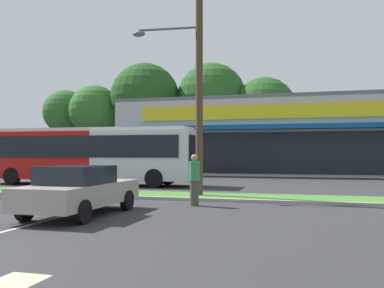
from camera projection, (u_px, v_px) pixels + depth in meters
grass_median at (135, 194)px, 18.49m from camera, size 56.00×2.20×0.12m
curb_lip at (123, 197)px, 17.32m from camera, size 56.00×0.24×0.12m
parking_stripe_2 at (17, 228)px, 10.54m from camera, size 0.12×4.80×0.01m
storefront_building at (274, 138)px, 38.88m from camera, size 25.66×13.81×6.40m
tree_far_left at (65, 112)px, 54.76m from camera, size 5.61×5.61×9.87m
tree_left at (95, 111)px, 52.45m from camera, size 6.20×6.20×10.09m
tree_mid_left at (145, 98)px, 51.69m from camera, size 8.28×8.28×12.61m
tree_mid at (212, 97)px, 51.62m from camera, size 8.25×8.25×12.61m
tree_mid_right at (264, 108)px, 49.96m from camera, size 7.28×7.28×10.63m
utility_pole at (196, 71)px, 17.75m from camera, size 3.04×2.40×9.79m
city_bus at (90, 154)px, 24.74m from camera, size 12.43×2.84×3.25m
car_1 at (80, 190)px, 12.68m from camera, size 1.96×4.54×1.47m
pedestrian_near_bench at (194, 180)px, 14.99m from camera, size 0.36×0.36×1.80m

